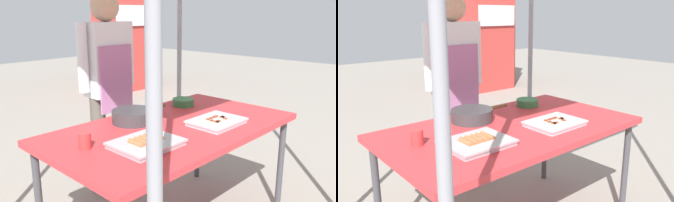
{
  "view_description": "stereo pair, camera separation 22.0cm",
  "coord_description": "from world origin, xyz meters",
  "views": [
    {
      "loc": [
        -1.55,
        -1.42,
        1.44
      ],
      "look_at": [
        0.0,
        0.05,
        0.9
      ],
      "focal_mm": 37.24,
      "sensor_mm": 36.0,
      "label": 1
    },
    {
      "loc": [
        -1.39,
        -1.57,
        1.44
      ],
      "look_at": [
        0.0,
        0.05,
        0.9
      ],
      "focal_mm": 37.24,
      "sensor_mm": 36.0,
      "label": 2
    }
  ],
  "objects": [
    {
      "name": "tray_grilled_sausages",
      "position": [
        -0.37,
        -0.14,
        0.77
      ],
      "size": [
        0.35,
        0.29,
        0.05
      ],
      "color": "#ADADB2",
      "rests_on": "stall_table"
    },
    {
      "name": "drink_cup_near_edge",
      "position": [
        -0.61,
        0.08,
        0.79
      ],
      "size": [
        0.07,
        0.07,
        0.09
      ],
      "primitive_type": "cylinder",
      "color": "red",
      "rests_on": "stall_table"
    },
    {
      "name": "neighbor_stall_right",
      "position": [
        3.17,
        4.21,
        0.89
      ],
      "size": [
        0.88,
        0.56,
        1.77
      ],
      "color": "#BF3833",
      "rests_on": "ground"
    },
    {
      "name": "vendor_woman",
      "position": [
        0.1,
        0.8,
        0.94
      ],
      "size": [
        0.52,
        0.23,
        1.59
      ],
      "rotation": [
        0.0,
        0.0,
        3.14
      ],
      "color": "#595147",
      "rests_on": "ground"
    },
    {
      "name": "condiment_bowl",
      "position": [
        0.41,
        0.27,
        0.78
      ],
      "size": [
        0.17,
        0.17,
        0.05
      ],
      "primitive_type": "cylinder",
      "color": "#33723F",
      "rests_on": "stall_table"
    },
    {
      "name": "cooking_wok",
      "position": [
        -0.13,
        0.24,
        0.79
      ],
      "size": [
        0.43,
        0.27,
        0.08
      ],
      "color": "#38383A",
      "rests_on": "stall_table"
    },
    {
      "name": "neighbor_stall_left",
      "position": [
        2.7,
        3.8,
        0.88
      ],
      "size": [
        0.9,
        0.71,
        1.74
      ],
      "color": "#BF3833",
      "rests_on": "ground"
    },
    {
      "name": "stall_table",
      "position": [
        0.0,
        0.0,
        0.7
      ],
      "size": [
        1.6,
        0.9,
        0.75
      ],
      "color": "#C63338",
      "rests_on": "ground"
    },
    {
      "name": "tray_meat_skewers",
      "position": [
        0.21,
        -0.18,
        0.77
      ],
      "size": [
        0.34,
        0.26,
        0.04
      ],
      "color": "silver",
      "rests_on": "stall_table"
    }
  ]
}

